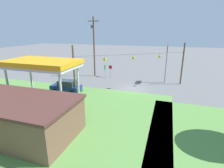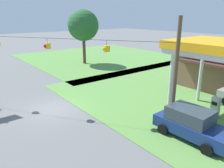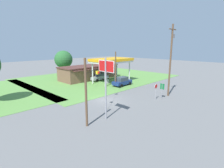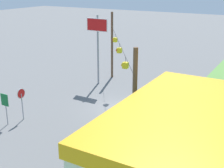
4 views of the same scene
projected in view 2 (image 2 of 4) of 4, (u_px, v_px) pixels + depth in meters
ground_plane at (53, 109)px, 17.14m from camera, size 160.00×160.00×0.00m
grass_verge_opposite_corner at (101, 57)px, 38.57m from camera, size 24.00×24.00×0.04m
fuel_pump_near at (215, 108)px, 15.56m from camera, size 0.71×0.56×1.52m
car_at_pumps_front at (192, 124)px, 12.84m from camera, size 4.56×2.23×1.84m
signal_span_gantry at (49, 61)px, 15.99m from camera, size 15.13×10.24×7.03m
tree_west_verge at (83, 26)px, 31.63m from camera, size 4.50×4.50×7.89m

